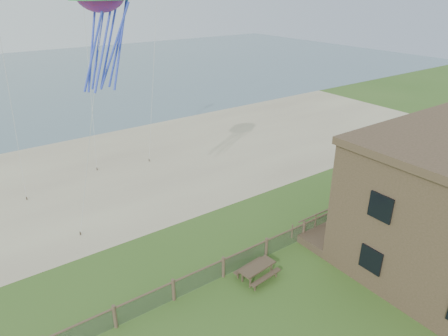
{
  "coord_description": "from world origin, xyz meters",
  "views": [
    {
      "loc": [
        -9.86,
        -7.91,
        14.16
      ],
      "look_at": [
        1.47,
        8.0,
        5.27
      ],
      "focal_mm": 32.0,
      "sensor_mm": 36.0,
      "label": 1
    }
  ],
  "objects": [
    {
      "name": "ocean",
      "position": [
        0.0,
        66.0,
        0.0
      ],
      "size": [
        160.0,
        68.0,
        0.02
      ],
      "primitive_type": "cube",
      "color": "slate",
      "rests_on": "ground"
    },
    {
      "name": "motel_deck",
      "position": [
        13.0,
        5.0,
        0.25
      ],
      "size": [
        15.0,
        2.0,
        0.5
      ],
      "primitive_type": "cube",
      "color": "brown",
      "rests_on": "ground"
    },
    {
      "name": "octopus_kite",
      "position": [
        -3.02,
        11.38,
        12.43
      ],
      "size": [
        3.43,
        2.91,
        5.98
      ],
      "primitive_type": null,
      "rotation": [
        0.0,
        0.0,
        0.34
      ],
      "color": "red"
    },
    {
      "name": "picnic_table",
      "position": [
        1.41,
        4.89,
        0.44
      ],
      "size": [
        2.22,
        1.77,
        0.87
      ],
      "primitive_type": null,
      "rotation": [
        0.0,
        0.0,
        0.11
      ],
      "color": "brown",
      "rests_on": "ground"
    },
    {
      "name": "chainlink_fence",
      "position": [
        0.0,
        6.0,
        0.55
      ],
      "size": [
        36.2,
        0.2,
        1.25
      ],
      "primitive_type": null,
      "color": "brown",
      "rests_on": "ground"
    },
    {
      "name": "sand_beach",
      "position": [
        0.0,
        22.0,
        0.0
      ],
      "size": [
        72.0,
        20.0,
        0.02
      ],
      "primitive_type": "cube",
      "color": "tan",
      "rests_on": "ground"
    }
  ]
}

